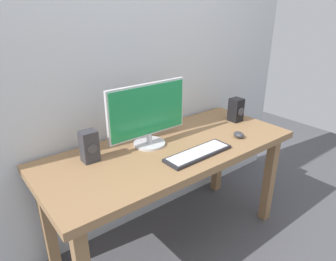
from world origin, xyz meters
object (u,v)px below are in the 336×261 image
at_px(mouse, 239,135).
at_px(speaker_right, 236,110).
at_px(monitor, 148,114).
at_px(desk, 171,159).
at_px(speaker_left, 89,146).
at_px(keyboard_primary, 198,153).

relative_size(mouse, speaker_right, 0.44).
distance_m(monitor, mouse, 0.65).
height_order(desk, speaker_left, speaker_left).
bearing_deg(keyboard_primary, speaker_left, 148.21).
height_order(speaker_right, speaker_left, speaker_left).
xyz_separation_m(mouse, speaker_right, (0.23, 0.23, 0.07)).
bearing_deg(speaker_left, desk, -16.69).
bearing_deg(speaker_right, keyboard_primary, -158.95).
height_order(monitor, speaker_right, monitor).
bearing_deg(mouse, desk, 163.07).
bearing_deg(speaker_right, monitor, 174.87).
distance_m(speaker_right, speaker_left, 1.18).
distance_m(desk, monitor, 0.34).
bearing_deg(mouse, monitor, 155.80).
height_order(mouse, speaker_left, speaker_left).
xyz_separation_m(desk, speaker_right, (0.68, 0.05, 0.18)).
distance_m(keyboard_primary, speaker_left, 0.65).
bearing_deg(monitor, speaker_right, -5.13).
distance_m(desk, speaker_left, 0.55).
height_order(desk, mouse, mouse).
relative_size(desk, keyboard_primary, 3.69).
distance_m(desk, mouse, 0.50).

